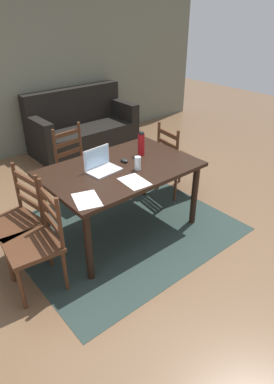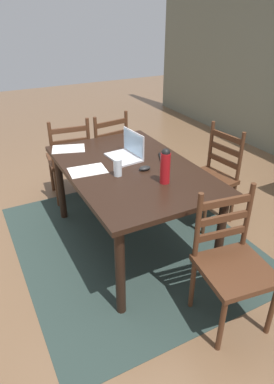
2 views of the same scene
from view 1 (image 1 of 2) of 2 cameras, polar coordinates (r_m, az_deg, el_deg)
The scene contains 16 objects.
ground_plane at distance 3.81m, azimuth -2.56°, elevation -6.21°, with size 14.00×14.00×0.00m, color brown.
area_rug at distance 3.81m, azimuth -2.56°, elevation -6.17°, with size 2.28×1.98×0.01m, color #283833.
wall_back at distance 5.69m, azimuth -21.83°, elevation 18.84°, with size 8.00×0.12×2.70m, color #6B6D5B.
dining_table at distance 3.46m, azimuth -2.81°, elevation 2.93°, with size 1.56×1.02×0.77m.
chair_left_far at distance 3.31m, azimuth -19.92°, elevation -4.76°, with size 0.50×0.50×0.95m.
chair_far_head at distance 4.22m, azimuth -10.16°, elevation 4.37°, with size 0.49×0.49×0.95m.
chair_left_near at distance 2.98m, azimuth -16.82°, elevation -8.37°, with size 0.49×0.49×0.95m.
chair_right_far at distance 4.35m, azimuth 6.81°, elevation 5.43°, with size 0.50×0.50×0.95m.
couch at distance 5.91m, azimuth -9.43°, elevation 10.79°, with size 1.80×0.80×1.00m.
laptop at distance 3.35m, azimuth -6.24°, elevation 4.68°, with size 0.34×0.25×0.23m.
water_bottle at distance 3.65m, azimuth 0.73°, elevation 8.49°, with size 0.07×0.07×0.27m.
drinking_glass at distance 3.33m, azimuth 0.12°, elevation 4.97°, with size 0.06×0.06×0.14m, color silver.
computer_mouse at distance 3.53m, azimuth -2.23°, elevation 5.46°, with size 0.06×0.10×0.03m, color black.
tv_remote at distance 3.64m, azimuth -6.40°, elevation 5.97°, with size 0.04×0.17×0.02m, color black.
paper_stack_left at distance 2.87m, azimuth -8.63°, elevation -1.35°, with size 0.21×0.30×0.00m, color white.
paper_stack_right at distance 3.13m, azimuth -0.43°, elevation 1.80°, with size 0.21×0.30×0.00m, color white.
Camera 1 is at (-1.86, -2.46, 2.24)m, focal length 31.04 mm.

